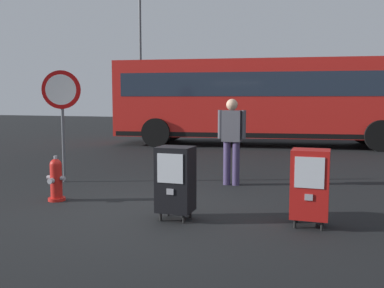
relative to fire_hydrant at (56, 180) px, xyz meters
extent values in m
plane|color=black|center=(1.70, -0.14, -0.35)|extent=(60.00, 60.00, 0.00)
cylinder|color=red|center=(0.00, 0.00, -0.33)|extent=(0.28, 0.28, 0.05)
cylinder|color=red|center=(0.00, 0.00, -0.03)|extent=(0.19, 0.19, 0.55)
sphere|color=red|center=(0.00, 0.00, 0.25)|extent=(0.19, 0.19, 0.19)
cylinder|color=gray|center=(0.00, 0.00, 0.37)|extent=(0.06, 0.06, 0.05)
cylinder|color=gray|center=(0.00, -0.13, 0.00)|extent=(0.09, 0.08, 0.09)
cylinder|color=gray|center=(-0.13, 0.00, 0.03)|extent=(0.07, 0.07, 0.07)
cylinder|color=gray|center=(0.13, 0.00, 0.03)|extent=(0.07, 0.07, 0.07)
cylinder|color=black|center=(2.09, -0.57, -0.29)|extent=(0.04, 0.04, 0.12)
cylinder|color=black|center=(2.43, -0.57, -0.29)|extent=(0.04, 0.04, 0.12)
cylinder|color=black|center=(2.09, -0.29, -0.29)|extent=(0.04, 0.04, 0.12)
cylinder|color=black|center=(2.43, -0.29, -0.29)|extent=(0.04, 0.04, 0.12)
cube|color=black|center=(2.26, -0.43, 0.22)|extent=(0.48, 0.40, 0.90)
cube|color=#B2B7BF|center=(2.26, -0.63, 0.40)|extent=(0.36, 0.01, 0.40)
cube|color=gray|center=(2.26, -0.63, 0.08)|extent=(0.10, 0.02, 0.08)
cylinder|color=black|center=(3.87, -0.32, -0.29)|extent=(0.04, 0.04, 0.12)
cylinder|color=black|center=(4.21, -0.32, -0.29)|extent=(0.04, 0.04, 0.12)
cylinder|color=black|center=(3.87, -0.04, -0.29)|extent=(0.04, 0.04, 0.12)
cylinder|color=black|center=(4.21, -0.04, -0.29)|extent=(0.04, 0.04, 0.12)
cube|color=#9E1411|center=(4.04, -0.18, 0.22)|extent=(0.48, 0.40, 0.90)
cube|color=#B2B7BF|center=(4.04, -0.38, 0.40)|extent=(0.36, 0.01, 0.40)
cube|color=gray|center=(4.04, -0.39, 0.08)|extent=(0.10, 0.02, 0.08)
cylinder|color=#4C4F54|center=(-0.84, 1.43, 0.75)|extent=(0.06, 0.06, 2.20)
cylinder|color=red|center=(-0.84, 1.41, 1.50)|extent=(0.71, 0.31, 0.76)
cylinder|color=white|center=(-0.84, 1.40, 1.50)|extent=(0.56, 0.23, 0.60)
cylinder|color=#382D51|center=(2.34, 2.19, 0.07)|extent=(0.14, 0.14, 0.85)
cylinder|color=#382D51|center=(2.52, 2.19, 0.07)|extent=(0.14, 0.14, 0.85)
cube|color=#3F3F47|center=(2.43, 2.19, 0.80)|extent=(0.36, 0.20, 0.60)
sphere|color=tan|center=(2.43, 2.19, 1.21)|extent=(0.22, 0.22, 0.22)
cylinder|color=#3F3F47|center=(2.20, 2.19, 0.83)|extent=(0.09, 0.09, 0.55)
cylinder|color=#3F3F47|center=(2.66, 2.19, 0.83)|extent=(0.09, 0.09, 0.55)
cube|color=red|center=(1.86, 9.66, 1.32)|extent=(10.75, 3.97, 2.65)
cube|color=#1E2838|center=(1.86, 9.66, 1.80)|extent=(10.13, 3.90, 0.80)
cube|color=black|center=(1.86, 9.66, 0.10)|extent=(10.54, 3.95, 0.16)
cylinder|color=black|center=(5.68, 8.95, 0.15)|extent=(1.03, 0.42, 1.00)
cylinder|color=black|center=(5.32, 11.42, 0.15)|extent=(1.03, 0.42, 1.00)
cylinder|color=black|center=(-1.60, 7.90, 0.15)|extent=(1.03, 0.42, 1.00)
cylinder|color=black|center=(-1.96, 10.37, 0.15)|extent=(1.03, 0.42, 1.00)
cylinder|color=#4C4F54|center=(-6.14, 16.37, 3.69)|extent=(0.14, 0.14, 8.08)
camera|label=1|loc=(4.34, -5.95, 1.33)|focal=40.64mm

